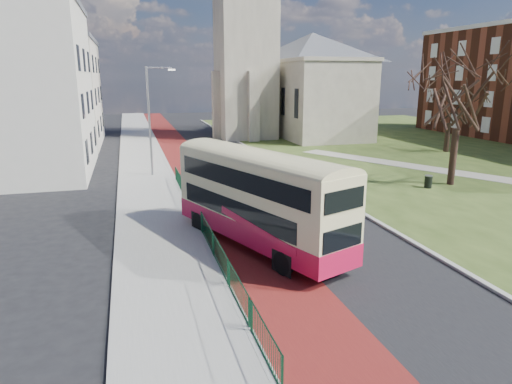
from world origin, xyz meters
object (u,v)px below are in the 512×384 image
object	(u,v)px
bus	(258,195)
litter_bin	(428,182)
winter_tree_near	(461,82)
streetlamp	(151,116)
winter_tree_far	(451,100)

from	to	relation	value
bus	litter_bin	world-z (taller)	bus
litter_bin	winter_tree_near	bearing A→B (deg)	11.98
streetlamp	litter_bin	size ratio (longest dim) A/B	9.32
winter_tree_near	winter_tree_far	xyz separation A→B (m)	(9.17, 12.36, -1.93)
streetlamp	winter_tree_far	distance (m)	29.29
bus	winter_tree_near	size ratio (longest dim) A/B	1.00
streetlamp	litter_bin	distance (m)	20.26
streetlamp	litter_bin	world-z (taller)	streetlamp
winter_tree_far	bus	bearing A→B (deg)	-141.62
bus	winter_tree_far	xyz separation A→B (m)	(25.47, 20.17, 2.73)
streetlamp	winter_tree_far	bearing A→B (deg)	7.60
bus	winter_tree_near	xyz separation A→B (m)	(16.30, 7.81, 4.65)
winter_tree_near	winter_tree_far	distance (m)	15.51
winter_tree_far	litter_bin	world-z (taller)	winter_tree_far
winter_tree_far	litter_bin	bearing A→B (deg)	-131.47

